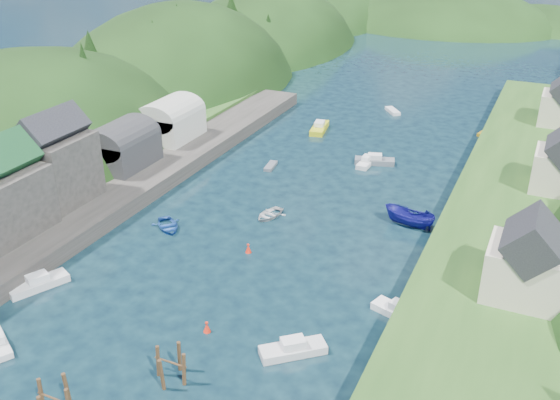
% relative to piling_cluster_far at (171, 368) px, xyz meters
% --- Properties ---
extents(ground, '(600.00, 600.00, 0.00)m').
position_rel_piling_cluster_far_xyz_m(ground, '(-2.50, 48.43, -1.21)').
color(ground, black).
rests_on(ground, ground).
extents(hillside_left, '(44.00, 245.56, 52.00)m').
position_rel_piling_cluster_far_xyz_m(hillside_left, '(-47.50, 73.43, -9.25)').
color(hillside_left, black).
rests_on(hillside_left, ground).
extents(far_hills, '(103.00, 68.00, 44.00)m').
position_rel_piling_cluster_far_xyz_m(far_hills, '(-1.28, 172.44, -12.02)').
color(far_hills, black).
rests_on(far_hills, ground).
extents(hill_trees, '(91.60, 149.10, 12.09)m').
position_rel_piling_cluster_far_xyz_m(hill_trees, '(-2.50, 62.86, 9.87)').
color(hill_trees, black).
rests_on(hill_trees, ground).
extents(quay_left, '(12.00, 110.00, 2.00)m').
position_rel_piling_cluster_far_xyz_m(quay_left, '(-26.50, 18.43, -0.21)').
color(quay_left, '#2D2B28').
rests_on(quay_left, ground).
extents(terrace_left_grass, '(12.00, 110.00, 2.50)m').
position_rel_piling_cluster_far_xyz_m(terrace_left_grass, '(-33.50, 18.43, 0.04)').
color(terrace_left_grass, '#234719').
rests_on(terrace_left_grass, ground).
extents(boat_sheds, '(7.00, 21.00, 7.50)m').
position_rel_piling_cluster_far_xyz_m(boat_sheds, '(-28.50, 37.43, 4.06)').
color(boat_sheds, '#2D2D30').
rests_on(boat_sheds, quay_left).
extents(terrace_right, '(16.00, 120.00, 2.40)m').
position_rel_piling_cluster_far_xyz_m(terrace_right, '(22.50, 38.43, -0.01)').
color(terrace_right, '#234719').
rests_on(terrace_right, ground).
extents(right_bank_cottages, '(9.00, 59.24, 8.41)m').
position_rel_piling_cluster_far_xyz_m(right_bank_cottages, '(25.50, 46.77, 4.63)').
color(right_bank_cottages, beige).
rests_on(right_bank_cottages, terrace_right).
extents(piling_cluster_far, '(2.95, 2.78, 3.57)m').
position_rel_piling_cluster_far_xyz_m(piling_cluster_far, '(0.00, 0.00, 0.00)').
color(piling_cluster_far, '#382314').
rests_on(piling_cluster_far, ground).
extents(channel_buoy_near, '(0.70, 0.70, 1.10)m').
position_rel_piling_cluster_far_xyz_m(channel_buoy_near, '(-0.60, 6.54, -0.74)').
color(channel_buoy_near, red).
rests_on(channel_buoy_near, ground).
extents(channel_buoy_far, '(0.70, 0.70, 1.10)m').
position_rel_piling_cluster_far_xyz_m(channel_buoy_far, '(-3.60, 20.48, -0.74)').
color(channel_buoy_far, red).
rests_on(channel_buoy_far, ground).
extents(moored_boats, '(38.93, 93.36, 2.45)m').
position_rel_piling_cluster_far_xyz_m(moored_boats, '(-4.03, 20.11, -0.53)').
color(moored_boats, white).
rests_on(moored_boats, ground).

